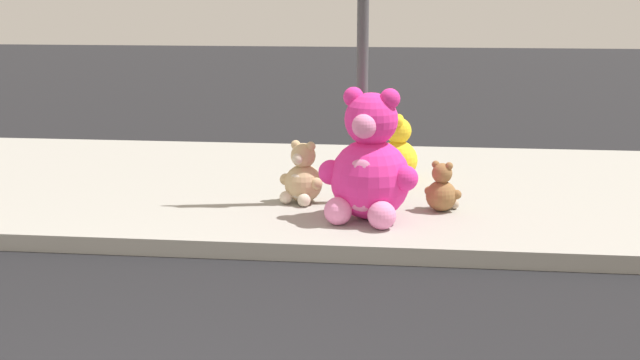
% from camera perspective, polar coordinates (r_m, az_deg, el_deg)
% --- Properties ---
extents(sidewalk, '(28.00, 4.40, 0.15)m').
position_cam_1_polar(sidewalk, '(8.69, -3.34, -0.55)').
color(sidewalk, '#9E9B93').
rests_on(sidewalk, ground_plane).
extents(sign_pole, '(0.56, 0.11, 3.20)m').
position_cam_1_polar(sign_pole, '(7.54, 3.08, 10.99)').
color(sign_pole, '#4C4C51').
rests_on(sign_pole, sidewalk).
extents(plush_pink_large, '(0.89, 0.83, 1.18)m').
position_cam_1_polar(plush_pink_large, '(7.10, 3.54, 0.88)').
color(plush_pink_large, '#F22D93').
rests_on(plush_pink_large, sidewalk).
extents(plush_brown, '(0.34, 0.34, 0.47)m').
position_cam_1_polar(plush_brown, '(7.52, 8.71, -0.77)').
color(plush_brown, olive).
rests_on(plush_brown, sidewalk).
extents(plush_yellow, '(0.48, 0.55, 0.71)m').
position_cam_1_polar(plush_yellow, '(8.70, 5.43, 1.85)').
color(plush_yellow, yellow).
rests_on(plush_yellow, sidewalk).
extents(plush_tan, '(0.44, 0.43, 0.60)m').
position_cam_1_polar(plush_tan, '(7.73, -1.27, 0.15)').
color(plush_tan, tan).
rests_on(plush_tan, sidewalk).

